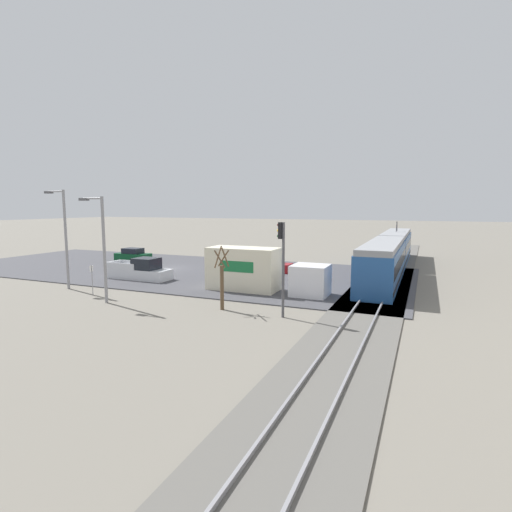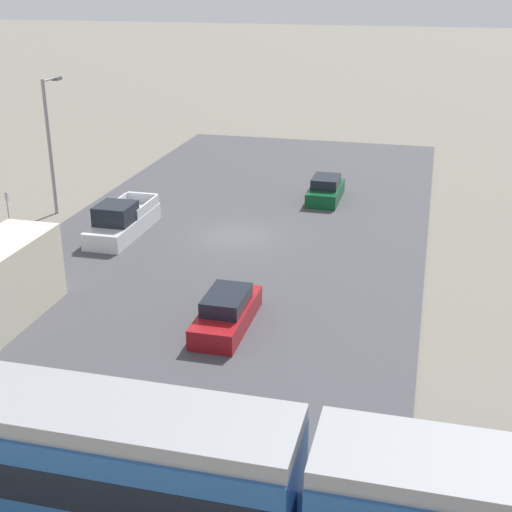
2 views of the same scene
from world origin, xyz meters
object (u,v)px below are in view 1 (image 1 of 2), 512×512
at_px(box_truck, 259,271).
at_px(sedan_car_1, 268,265).
at_px(traffic_light_pole, 282,257).
at_px(no_parking_sign, 92,277).
at_px(pickup_truck, 140,271).
at_px(street_lamp_near_crossing, 64,232).
at_px(light_rail_tram, 391,254).
at_px(street_tree, 222,281).
at_px(street_lamp_mid_block, 101,241).
at_px(sedan_car_0, 133,255).

xyz_separation_m(box_truck, sedan_car_1, (-8.88, -2.75, -0.91)).
bearing_deg(traffic_light_pole, no_parking_sign, -90.61).
height_order(pickup_truck, street_lamp_near_crossing, street_lamp_near_crossing).
relative_size(light_rail_tram, pickup_truck, 4.98).
bearing_deg(street_tree, street_lamp_near_crossing, -93.54).
distance_m(traffic_light_pole, street_lamp_mid_block, 12.34).
bearing_deg(sedan_car_1, street_lamp_near_crossing, -40.34).
xyz_separation_m(light_rail_tram, traffic_light_pole, (19.95, -4.39, 1.81)).
xyz_separation_m(traffic_light_pole, street_tree, (-0.19, -4.03, -1.76)).
relative_size(light_rail_tram, street_lamp_near_crossing, 3.79).
distance_m(pickup_truck, traffic_light_pole, 17.00).
xyz_separation_m(street_lamp_near_crossing, street_lamp_mid_block, (2.36, 6.08, -0.32)).
bearing_deg(no_parking_sign, street_lamp_mid_block, 59.51).
height_order(street_lamp_near_crossing, street_lamp_mid_block, street_lamp_near_crossing).
distance_m(light_rail_tram, street_lamp_mid_block, 27.10).
xyz_separation_m(sedan_car_1, street_lamp_mid_block, (16.10, -5.58, 3.48)).
bearing_deg(pickup_truck, no_parking_sign, 7.04).
distance_m(light_rail_tram, sedan_car_1, 12.26).
bearing_deg(street_lamp_near_crossing, sedan_car_0, -158.00).
height_order(sedan_car_0, traffic_light_pole, traffic_light_pole).
height_order(street_lamp_near_crossing, no_parking_sign, street_lamp_near_crossing).
height_order(street_tree, street_lamp_near_crossing, street_lamp_near_crossing).
height_order(pickup_truck, traffic_light_pole, traffic_light_pole).
height_order(traffic_light_pole, no_parking_sign, traffic_light_pole).
bearing_deg(box_truck, street_lamp_near_crossing, -71.38).
distance_m(box_truck, sedan_car_1, 9.34).
bearing_deg(street_lamp_near_crossing, street_lamp_mid_block, 68.76).
relative_size(street_lamp_mid_block, no_parking_sign, 3.26).
height_order(box_truck, street_tree, street_tree).
bearing_deg(light_rail_tram, street_lamp_near_crossing, -50.30).
relative_size(pickup_truck, street_lamp_near_crossing, 0.76).
distance_m(light_rail_tram, no_parking_sign, 27.52).
bearing_deg(street_lamp_near_crossing, traffic_light_pole, 86.65).
height_order(light_rail_tram, street_lamp_mid_block, street_lamp_mid_block).
distance_m(street_tree, no_parking_sign, 10.70).
height_order(sedan_car_1, street_lamp_near_crossing, street_lamp_near_crossing).
bearing_deg(traffic_light_pole, street_tree, -92.68).
xyz_separation_m(box_truck, street_tree, (5.74, -0.10, 0.23)).
distance_m(sedan_car_1, street_lamp_near_crossing, 18.41).
bearing_deg(sedan_car_1, box_truck, 17.19).
relative_size(light_rail_tram, sedan_car_1, 6.27).
relative_size(traffic_light_pole, street_tree, 1.39).
bearing_deg(street_tree, light_rail_tram, 156.91).
distance_m(box_truck, street_tree, 5.75).
relative_size(box_truck, no_parking_sign, 4.27).
bearing_deg(box_truck, street_lamp_mid_block, -49.07).
height_order(sedan_car_0, street_lamp_mid_block, street_lamp_mid_block).
xyz_separation_m(pickup_truck, traffic_light_pole, (6.43, 15.49, 2.78)).
xyz_separation_m(pickup_truck, sedan_car_1, (-8.38, 8.81, -0.13)).
distance_m(sedan_car_0, street_lamp_mid_block, 21.38).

